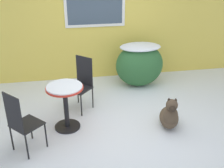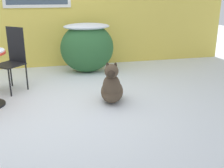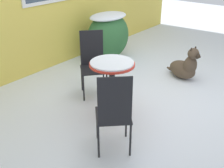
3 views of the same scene
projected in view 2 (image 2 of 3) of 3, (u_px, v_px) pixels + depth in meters
ground_plane at (51, 105)px, 3.97m from camera, size 16.00×16.00×0.00m
shrub_left at (87, 46)px, 5.43m from camera, size 1.03×0.69×0.95m
patio_chair_near_table at (12, 58)px, 4.43m from camera, size 0.55×0.55×1.00m
dog at (112, 88)px, 4.00m from camera, size 0.45×0.72×0.63m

